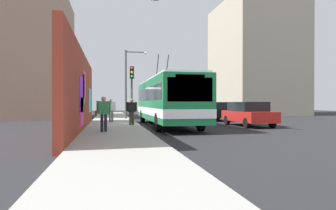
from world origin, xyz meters
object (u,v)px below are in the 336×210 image
at_px(parked_car_black, 214,111).
at_px(parked_car_white, 194,109).
at_px(city_bus, 167,100).
at_px(traffic_light, 132,85).
at_px(street_lamp, 129,79).
at_px(pedestrian_midblock, 111,108).
at_px(pedestrian_near_wall, 104,111).
at_px(pedestrian_at_curb, 132,110).
at_px(parked_car_red, 248,113).

bearing_deg(parked_car_black, parked_car_white, 0.00).
xyz_separation_m(city_bus, traffic_light, (1.60, 2.15, 1.07)).
distance_m(city_bus, street_lamp, 7.76).
xyz_separation_m(pedestrian_midblock, pedestrian_near_wall, (-7.33, 0.41, 0.02)).
relative_size(pedestrian_at_curb, street_lamp, 0.27).
relative_size(city_bus, pedestrian_midblock, 7.10).
bearing_deg(parked_car_red, street_lamp, 40.79).
distance_m(traffic_light, street_lamp, 5.72).
height_order(city_bus, pedestrian_near_wall, city_bus).
xyz_separation_m(city_bus, pedestrian_near_wall, (-4.77, 3.96, -0.59)).
bearing_deg(parked_car_white, pedestrian_midblock, 135.38).
distance_m(city_bus, traffic_light, 2.89).
height_order(parked_car_red, pedestrian_at_curb, pedestrian_at_curb).
height_order(parked_car_white, traffic_light, traffic_light).
distance_m(parked_car_red, pedestrian_near_wall, 9.88).
bearing_deg(traffic_light, pedestrian_at_curb, 175.53).
bearing_deg(traffic_light, pedestrian_near_wall, 164.10).
bearing_deg(traffic_light, parked_car_white, -36.78).
distance_m(parked_car_white, pedestrian_at_curb, 14.18).
xyz_separation_m(parked_car_red, pedestrian_midblock, (3.66, 8.75, 0.28)).
bearing_deg(city_bus, street_lamp, 15.43).
bearing_deg(pedestrian_midblock, parked_car_red, -112.70).
relative_size(parked_car_black, parked_car_white, 0.98).
height_order(traffic_light, street_lamp, street_lamp).
height_order(city_bus, parked_car_black, city_bus).
bearing_deg(pedestrian_midblock, parked_car_black, -72.86).
height_order(pedestrian_at_curb, traffic_light, traffic_light).
bearing_deg(pedestrian_at_curb, city_bus, -75.88).
xyz_separation_m(city_bus, parked_car_black, (5.26, -5.20, -0.89)).
bearing_deg(city_bus, parked_car_white, -24.45).
xyz_separation_m(pedestrian_at_curb, street_lamp, (7.83, -0.32, 2.54)).
xyz_separation_m(traffic_light, street_lamp, (5.65, -0.15, 0.86)).
bearing_deg(pedestrian_near_wall, street_lamp, -9.27).
distance_m(parked_car_black, pedestrian_at_curb, 9.53).
height_order(parked_car_black, pedestrian_at_curb, pedestrian_at_curb).
relative_size(parked_car_white, pedestrian_near_wall, 2.57).
bearing_deg(parked_car_black, parked_car_red, -180.00).
bearing_deg(pedestrian_midblock, city_bus, -125.86).
xyz_separation_m(parked_car_red, pedestrian_near_wall, (-3.67, 9.16, 0.30)).
distance_m(parked_car_red, parked_car_white, 12.53).
bearing_deg(pedestrian_midblock, parked_car_white, -44.62).
bearing_deg(parked_car_white, street_lamp, 120.15).
distance_m(parked_car_red, pedestrian_at_curb, 7.54).
relative_size(parked_car_black, pedestrian_at_curb, 2.59).
distance_m(parked_car_red, parked_car_black, 6.36).
bearing_deg(parked_car_white, parked_car_black, -180.00).
height_order(parked_car_black, parked_car_white, same).
relative_size(parked_car_white, street_lamp, 0.72).
relative_size(pedestrian_midblock, street_lamp, 0.28).
height_order(pedestrian_near_wall, traffic_light, traffic_light).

